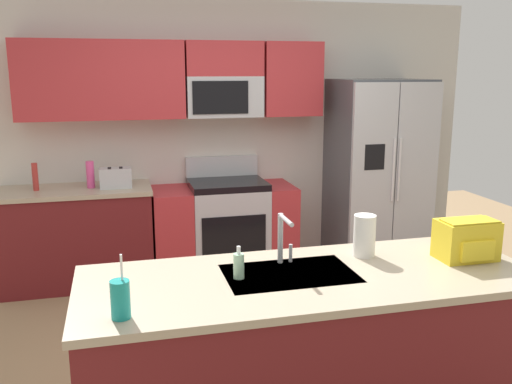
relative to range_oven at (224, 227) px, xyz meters
The scene contains 14 objects.
ground_plane 1.86m from the range_oven, 88.87° to the right, with size 9.00×9.00×0.00m, color #997A56.
kitchen_wall_unit 1.07m from the range_oven, 110.93° to the left, with size 5.20×0.43×2.60m.
back_counter 1.36m from the range_oven, behind, with size 1.34×0.63×0.90m.
range_oven is the anchor object (origin of this frame).
refrigerator 1.64m from the range_oven, ahead, with size 0.90×0.76×1.85m.
island_counter 2.55m from the range_oven, 90.79° to the right, with size 2.38×0.89×0.90m.
toaster 1.14m from the range_oven, behind, with size 0.28×0.16×0.18m.
pepper_mill 1.78m from the range_oven, behind, with size 0.05×0.05×0.24m, color #B2332D.
bottle_pink 1.35m from the range_oven, behind, with size 0.07×0.07×0.24m, color #EA4C93.
sink_faucet 2.44m from the range_oven, 93.13° to the right, with size 0.09×0.21×0.28m.
drink_cup_teal 3.05m from the range_oven, 109.38° to the right, with size 0.08×0.08×0.29m.
soap_dispenser 2.59m from the range_oven, 99.23° to the right, with size 0.06×0.06×0.17m.
paper_towel_roll 2.44m from the range_oven, 81.23° to the right, with size 0.12×0.12×0.24m, color white.
backpack 2.74m from the range_oven, 70.53° to the right, with size 0.32×0.22×0.23m.
Camera 1 is at (-1.02, -3.31, 1.94)m, focal length 39.00 mm.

